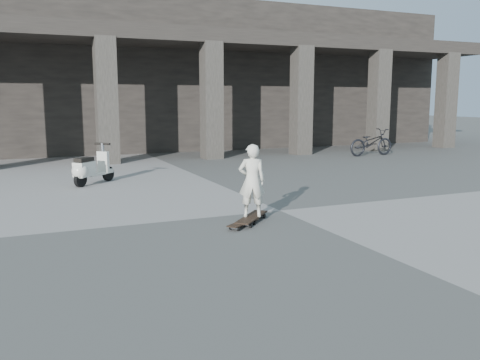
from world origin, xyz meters
name	(u,v)px	position (x,y,z in m)	size (l,w,h in m)	color
ground	(280,211)	(0.00, 0.00, 0.00)	(90.00, 90.00, 0.00)	#494946
colonnade	(129,76)	(0.00, 13.77, 3.03)	(28.00, 8.82, 6.00)	black
longboard	(252,218)	(-0.87, -0.62, 0.08)	(0.88, 0.91, 0.10)	black
skateboard_spare	(243,223)	(-1.13, -0.86, 0.06)	(0.68, 0.54, 0.08)	black
child	(252,181)	(-0.87, -0.62, 0.71)	(0.45, 0.29, 1.22)	beige
scooter	(88,169)	(-2.93, 4.34, 0.39)	(1.11, 1.07, 0.99)	black
bicycle	(371,142)	(7.47, 7.00, 0.49)	(0.65, 1.88, 0.99)	black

